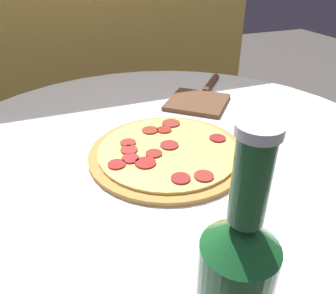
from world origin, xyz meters
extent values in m
cylinder|color=white|center=(0.00, 0.00, 0.37)|extent=(0.10, 0.10, 0.70)
cylinder|color=white|center=(0.00, 0.00, 0.73)|extent=(1.08, 1.08, 0.02)
cube|color=gold|center=(0.00, 0.87, 0.93)|extent=(1.46, 0.04, 1.86)
cylinder|color=#B77F3D|center=(-0.01, -0.03, 0.75)|extent=(0.33, 0.33, 0.01)
cylinder|color=#EACC60|center=(-0.01, -0.03, 0.76)|extent=(0.29, 0.29, 0.01)
cylinder|color=maroon|center=(0.11, -0.03, 0.76)|extent=(0.04, 0.04, 0.00)
cylinder|color=maroon|center=(-0.07, -0.07, 0.76)|extent=(0.04, 0.04, 0.00)
cylinder|color=maroon|center=(-0.02, 0.06, 0.76)|extent=(0.04, 0.04, 0.00)
cylinder|color=maroon|center=(-0.12, -0.05, 0.76)|extent=(0.03, 0.03, 0.00)
cylinder|color=maroon|center=(-0.04, -0.04, 0.76)|extent=(0.03, 0.03, 0.00)
cylinder|color=maroon|center=(0.02, -0.15, 0.76)|extent=(0.04, 0.04, 0.00)
cylinder|color=maroon|center=(-0.09, -0.04, 0.76)|extent=(0.03, 0.03, 0.00)
cylinder|color=maroon|center=(0.00, -0.02, 0.76)|extent=(0.04, 0.04, 0.00)
cylinder|color=maroon|center=(-0.08, -0.01, 0.76)|extent=(0.04, 0.04, 0.00)
cylinder|color=maroon|center=(-0.08, 0.02, 0.76)|extent=(0.03, 0.03, 0.00)
cylinder|color=maroon|center=(0.04, 0.07, 0.76)|extent=(0.04, 0.04, 0.00)
cylinder|color=maroon|center=(-0.02, -0.14, 0.76)|extent=(0.04, 0.04, 0.00)
cylinder|color=maroon|center=(0.01, 0.05, 0.76)|extent=(0.03, 0.03, 0.00)
cone|color=#195628|center=(-0.10, -0.42, 0.93)|extent=(0.07, 0.07, 0.03)
cylinder|color=#195628|center=(-0.10, -0.42, 0.98)|extent=(0.03, 0.03, 0.07)
cylinder|color=silver|center=(-0.10, -0.42, 1.02)|extent=(0.03, 0.03, 0.01)
cube|color=brown|center=(0.17, 0.19, 0.75)|extent=(0.22, 0.22, 0.01)
cylinder|color=brown|center=(0.27, 0.31, 0.75)|extent=(0.12, 0.13, 0.02)
camera|label=1|loc=(-0.22, -0.57, 1.11)|focal=35.00mm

